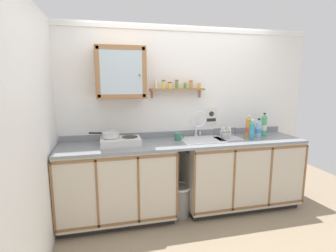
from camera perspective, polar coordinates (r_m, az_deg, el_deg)
The scene contains 20 objects.
floor at distance 3.31m, azimuth 5.73°, elevation -21.08°, with size 6.10×6.10×0.00m, color gray.
back_wall at distance 3.52m, azimuth 2.39°, elevation 1.92°, with size 3.70×0.07×2.40m.
side_wall_left at distance 2.53m, azimuth -27.41°, elevation -2.64°, with size 0.05×3.46×2.40m, color white.
lower_cabinet_run at distance 3.27m, azimuth -11.14°, elevation -12.51°, with size 1.36×0.63×0.92m.
lower_cabinet_run_right at distance 3.70m, azimuth 15.53°, elevation -9.99°, with size 1.54×0.63×0.92m.
countertop at distance 3.26m, azimuth 3.97°, elevation -3.68°, with size 3.06×0.65×0.03m, color gray.
backsplash at distance 3.53m, azimuth 2.52°, elevation -1.70°, with size 3.06×0.02×0.08m, color gray.
sink at distance 3.37m, azimuth 7.32°, elevation -3.19°, with size 0.54×0.47×0.49m.
hot_plate_stove at distance 3.14m, azimuth -10.36°, elevation -3.29°, with size 0.47×0.31×0.08m.
saucepan at distance 3.14m, azimuth -12.55°, elevation -1.82°, with size 0.36×0.21×0.07m.
bottle_water_blue_0 at distance 3.67m, azimuth 19.29°, elevation -0.62°, with size 0.08×0.08×0.26m.
bottle_detergent_teal_1 at distance 3.50m, azimuth 17.94°, elevation -0.96°, with size 0.06×0.06×0.26m.
bottle_soda_green_2 at distance 3.79m, azimuth 20.35°, elevation 0.08°, with size 0.07×0.07×0.32m.
bottle_juice_amber_3 at distance 3.63m, azimuth 17.26°, elevation -0.33°, with size 0.08×0.08×0.30m.
dish_rack at distance 3.46m, azimuth 13.03°, elevation -2.36°, with size 0.34×0.26×0.16m.
mug at distance 3.31m, azimuth 2.24°, elevation -2.33°, with size 0.13×0.09×0.09m.
wall_cabinet at distance 3.20m, azimuth -10.36°, elevation 11.48°, with size 0.58×0.30×0.61m.
spice_shelf at distance 3.38m, azimuth 2.02°, elevation 8.37°, with size 0.71×0.14×0.23m.
warning_sign at distance 3.65m, azimuth 9.50°, elevation 2.15°, with size 0.16×0.01×0.24m.
trash_bin at distance 3.44m, azimuth 2.52°, elevation -15.86°, with size 0.32×0.32×0.39m.
Camera 1 is at (-0.96, -2.67, 1.70)m, focal length 27.71 mm.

